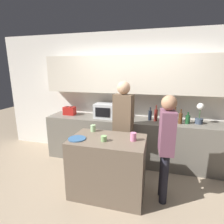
# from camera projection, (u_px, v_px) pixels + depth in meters

# --- Properties ---
(ground_plane) EXTENTS (14.00, 14.00, 0.00)m
(ground_plane) POSITION_uv_depth(u_px,v_px,m) (114.00, 207.00, 2.51)
(ground_plane) COLOR gray
(back_wall) EXTENTS (6.40, 0.40, 2.70)m
(back_wall) POSITION_uv_depth(u_px,v_px,m) (134.00, 88.00, 3.71)
(back_wall) COLOR silver
(back_wall) RESTS_ON ground_plane
(back_counter) EXTENTS (3.60, 0.62, 0.92)m
(back_counter) POSITION_uv_depth(u_px,v_px,m) (130.00, 140.00, 3.71)
(back_counter) COLOR #6B665B
(back_counter) RESTS_ON ground_plane
(kitchen_island) EXTENTS (1.12, 0.70, 0.92)m
(kitchen_island) POSITION_uv_depth(u_px,v_px,m) (108.00, 166.00, 2.71)
(kitchen_island) COLOR brown
(kitchen_island) RESTS_ON ground_plane
(microwave) EXTENTS (0.52, 0.39, 0.30)m
(microwave) POSITION_uv_depth(u_px,v_px,m) (108.00, 111.00, 3.71)
(microwave) COLOR #B7BABC
(microwave) RESTS_ON back_counter
(toaster) EXTENTS (0.26, 0.16, 0.18)m
(toaster) POSITION_uv_depth(u_px,v_px,m) (70.00, 111.00, 3.95)
(toaster) COLOR #B21E19
(toaster) RESTS_ON back_counter
(potted_plant) EXTENTS (0.14, 0.14, 0.40)m
(potted_plant) POSITION_uv_depth(u_px,v_px,m) (200.00, 113.00, 3.26)
(potted_plant) COLOR #333D4C
(potted_plant) RESTS_ON back_counter
(bottle_0) EXTENTS (0.07, 0.07, 0.27)m
(bottle_0) POSITION_uv_depth(u_px,v_px,m) (150.00, 115.00, 3.52)
(bottle_0) COLOR black
(bottle_0) RESTS_ON back_counter
(bottle_1) EXTENTS (0.07, 0.07, 0.32)m
(bottle_1) POSITION_uv_depth(u_px,v_px,m) (156.00, 115.00, 3.45)
(bottle_1) COLOR maroon
(bottle_1) RESTS_ON back_counter
(bottle_2) EXTENTS (0.09, 0.09, 0.28)m
(bottle_2) POSITION_uv_depth(u_px,v_px,m) (162.00, 117.00, 3.37)
(bottle_2) COLOR #472814
(bottle_2) RESTS_ON back_counter
(bottle_3) EXTENTS (0.08, 0.08, 0.23)m
(bottle_3) POSITION_uv_depth(u_px,v_px,m) (168.00, 116.00, 3.47)
(bottle_3) COLOR maroon
(bottle_3) RESTS_ON back_counter
(bottle_4) EXTENTS (0.08, 0.08, 0.30)m
(bottle_4) POSITION_uv_depth(u_px,v_px,m) (175.00, 116.00, 3.38)
(bottle_4) COLOR #472814
(bottle_4) RESTS_ON back_counter
(bottle_5) EXTENTS (0.07, 0.07, 0.28)m
(bottle_5) POSITION_uv_depth(u_px,v_px,m) (180.00, 118.00, 3.28)
(bottle_5) COLOR #472814
(bottle_5) RESTS_ON back_counter
(bottle_6) EXTENTS (0.08, 0.08, 0.22)m
(bottle_6) POSITION_uv_depth(u_px,v_px,m) (188.00, 119.00, 3.29)
(bottle_6) COLOR #194723
(bottle_6) RESTS_ON back_counter
(plate_on_island) EXTENTS (0.26, 0.26, 0.01)m
(plate_on_island) POSITION_uv_depth(u_px,v_px,m) (77.00, 139.00, 2.58)
(plate_on_island) COLOR #2D5684
(plate_on_island) RESTS_ON kitchen_island
(cup_0) EXTENTS (0.09, 0.09, 0.08)m
(cup_0) POSITION_uv_depth(u_px,v_px,m) (104.00, 138.00, 2.50)
(cup_0) COLOR #7DA765
(cup_0) RESTS_ON kitchen_island
(cup_1) EXTENTS (0.08, 0.08, 0.11)m
(cup_1) POSITION_uv_depth(u_px,v_px,m) (93.00, 128.00, 2.89)
(cup_1) COLOR #9CC68B
(cup_1) RESTS_ON kitchen_island
(cup_2) EXTENTS (0.09, 0.09, 0.12)m
(cup_2) POSITION_uv_depth(u_px,v_px,m) (133.00, 137.00, 2.52)
(cup_2) COLOR #CC7097
(cup_2) RESTS_ON kitchen_island
(person_left) EXTENTS (0.37, 0.25, 1.73)m
(person_left) POSITION_uv_depth(u_px,v_px,m) (123.00, 120.00, 3.12)
(person_left) COLOR black
(person_left) RESTS_ON ground_plane
(person_center) EXTENTS (0.22, 0.35, 1.59)m
(person_center) POSITION_uv_depth(u_px,v_px,m) (166.00, 141.00, 2.46)
(person_center) COLOR black
(person_center) RESTS_ON ground_plane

